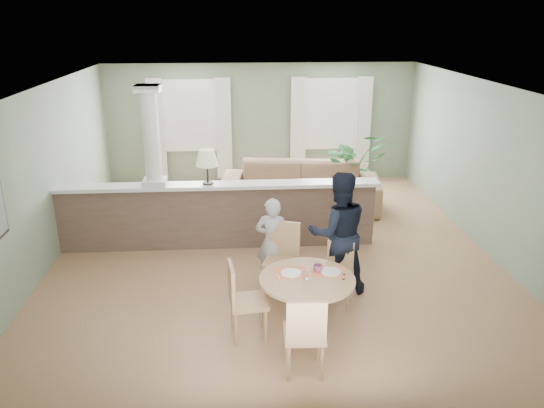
{
  "coord_description": "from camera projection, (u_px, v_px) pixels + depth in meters",
  "views": [
    {
      "loc": [
        -0.58,
        -8.06,
        3.7
      ],
      "look_at": [
        -0.09,
        -1.0,
        1.17
      ],
      "focal_mm": 35.0,
      "sensor_mm": 36.0,
      "label": 1
    }
  ],
  "objects": [
    {
      "name": "pony_wall",
      "position": [
        213.0,
        207.0,
        8.74
      ],
      "size": [
        5.32,
        0.38,
        2.7
      ],
      "color": "brown",
      "rests_on": "ground"
    },
    {
      "name": "ground",
      "position": [
        273.0,
        249.0,
        8.85
      ],
      "size": [
        8.0,
        8.0,
        0.0
      ],
      "primitive_type": "plane",
      "color": "tan",
      "rests_on": "ground"
    },
    {
      "name": "chair_far_man",
      "position": [
        339.0,
        270.0,
        7.12
      ],
      "size": [
        0.48,
        0.48,
        0.84
      ],
      "rotation": [
        0.0,
        0.0,
        -0.3
      ],
      "color": "tan",
      "rests_on": "ground"
    },
    {
      "name": "sofa",
      "position": [
        300.0,
        187.0,
        10.57
      ],
      "size": [
        3.26,
        1.63,
        0.91
      ],
      "primitive_type": "imported",
      "rotation": [
        0.0,
        0.0,
        -0.13
      ],
      "color": "#927050",
      "rests_on": "ground"
    },
    {
      "name": "dining_table",
      "position": [
        307.0,
        288.0,
        6.45
      ],
      "size": [
        1.17,
        1.17,
        0.8
      ],
      "rotation": [
        0.0,
        0.0,
        0.11
      ],
      "color": "tan",
      "rests_on": "ground"
    },
    {
      "name": "room_shell",
      "position": [
        269.0,
        135.0,
        8.83
      ],
      "size": [
        7.02,
        8.02,
        2.71
      ],
      "color": "gray",
      "rests_on": "ground"
    },
    {
      "name": "child_person",
      "position": [
        272.0,
        242.0,
        7.5
      ],
      "size": [
        0.54,
        0.41,
        1.32
      ],
      "primitive_type": "imported",
      "rotation": [
        0.0,
        0.0,
        2.93
      ],
      "color": "#99999E",
      "rests_on": "ground"
    },
    {
      "name": "chair_side",
      "position": [
        242.0,
        298.0,
        6.28
      ],
      "size": [
        0.49,
        0.49,
        0.97
      ],
      "rotation": [
        0.0,
        0.0,
        1.69
      ],
      "color": "tan",
      "rests_on": "ground"
    },
    {
      "name": "houseplant",
      "position": [
        354.0,
        166.0,
        10.99
      ],
      "size": [
        1.68,
        1.59,
        1.48
      ],
      "primitive_type": "imported",
      "rotation": [
        0.0,
        0.0,
        0.41
      ],
      "color": "#255E27",
      "rests_on": "ground"
    },
    {
      "name": "man_person",
      "position": [
        338.0,
        233.0,
        7.27
      ],
      "size": [
        0.89,
        0.71,
        1.75
      ],
      "primitive_type": "imported",
      "rotation": [
        0.0,
        0.0,
        3.2
      ],
      "color": "black",
      "rests_on": "ground"
    },
    {
      "name": "chair_near",
      "position": [
        305.0,
        333.0,
        5.59
      ],
      "size": [
        0.45,
        0.45,
        0.97
      ],
      "rotation": [
        0.0,
        0.0,
        3.1
      ],
      "color": "tan",
      "rests_on": "ground"
    },
    {
      "name": "chair_far_boy",
      "position": [
        283.0,
        255.0,
        7.33
      ],
      "size": [
        0.58,
        0.58,
        1.02
      ],
      "rotation": [
        0.0,
        0.0,
        -0.32
      ],
      "color": "tan",
      "rests_on": "ground"
    }
  ]
}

